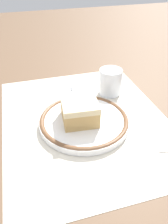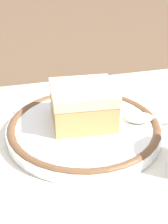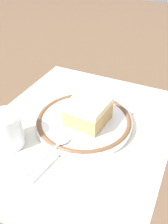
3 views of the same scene
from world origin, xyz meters
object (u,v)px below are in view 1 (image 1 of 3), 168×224
(cake_slice, at_px, (80,110))
(spoon, at_px, (77,97))
(napkin, at_px, (56,92))
(plate, at_px, (84,121))
(cup, at_px, (110,83))

(cake_slice, xyz_separation_m, spoon, (0.09, -0.02, -0.02))
(spoon, xyz_separation_m, napkin, (0.07, 0.04, -0.02))
(cake_slice, height_order, napkin, cake_slice)
(napkin, bearing_deg, spoon, -147.89)
(spoon, bearing_deg, cake_slice, 168.29)
(cake_slice, xyz_separation_m, napkin, (0.16, 0.03, -0.04))
(spoon, distance_m, napkin, 0.09)
(plate, distance_m, cake_slice, 0.03)
(cake_slice, distance_m, cup, 0.17)
(cup, bearing_deg, plate, 136.76)
(cup, distance_m, napkin, 0.15)
(cake_slice, xyz_separation_m, cup, (0.11, -0.12, -0.01))
(spoon, relative_size, cup, 1.92)
(cake_slice, height_order, cup, cup)
(cup, bearing_deg, napkin, 72.40)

